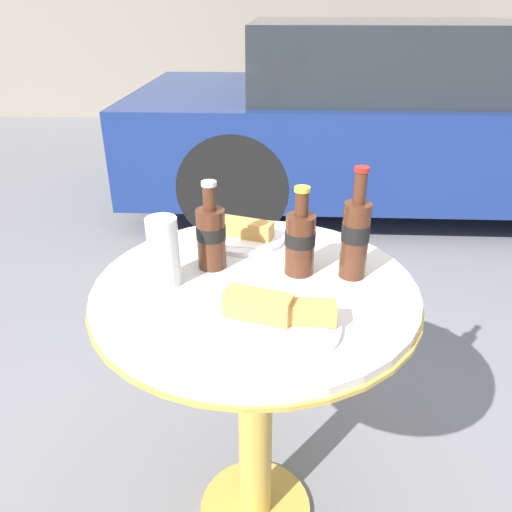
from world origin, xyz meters
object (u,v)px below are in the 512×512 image
Objects in this scene: bistro_table at (255,345)px; cola_bottle_right at (211,234)px; cola_bottle_center at (300,240)px; drinking_glass at (164,254)px; parked_car at (403,118)px; lunch_plate_far at (246,234)px; cola_bottle_left at (355,235)px; lunch_plate_near at (280,318)px.

bistro_table is 0.29m from cola_bottle_right.
cola_bottle_center is at bearing 30.06° from bistro_table.
drinking_glass is (-0.09, -0.08, -0.01)m from cola_bottle_right.
bistro_table is 0.20× the size of parked_car.
cola_bottle_center reaches higher than bistro_table.
cola_bottle_center is 0.05× the size of parked_car.
cola_bottle_center is 1.00× the size of lunch_plate_far.
cola_bottle_left is 0.33m from cola_bottle_right.
parked_car is (1.03, 2.64, -0.27)m from cola_bottle_right.
lunch_plate_far is (-0.04, 0.23, 0.19)m from bistro_table.
lunch_plate_near is at bearing -100.85° from cola_bottle_center.
drinking_glass reaches higher than bistro_table.
cola_bottle_left is at bearing -35.01° from lunch_plate_far.
parked_car is (0.83, 2.66, -0.26)m from cola_bottle_center.
lunch_plate_near is at bearing -127.57° from cola_bottle_left.
cola_bottle_left is at bearing 12.02° from bistro_table.
lunch_plate_near reaches higher than lunch_plate_far.
cola_bottle_center is at bearing 175.10° from cola_bottle_left.
cola_bottle_center is 1.34× the size of drinking_glass.
lunch_plate_far is at bearing -111.09° from parked_car.
lunch_plate_near is (-0.16, -0.21, -0.08)m from cola_bottle_left.
lunch_plate_near is 0.40m from lunch_plate_far.
cola_bottle_left is 2.78m from parked_car.
parked_car reaches higher than lunch_plate_far.
bistro_table is 0.35m from cola_bottle_left.
parked_car reaches higher than cola_bottle_left.
parked_car reaches higher than cola_bottle_center.
parked_car is (0.96, 2.49, -0.20)m from lunch_plate_far.
cola_bottle_center reaches higher than lunch_plate_near.
cola_bottle_right is (-0.11, 0.08, 0.25)m from bistro_table.
cola_bottle_center is (-0.12, 0.01, -0.02)m from cola_bottle_left.
parked_car is (1.12, 2.72, -0.25)m from drinking_glass.
bistro_table is 0.31m from drinking_glass.
lunch_plate_far is at bearing 103.23° from lunch_plate_near.
cola_bottle_center is (0.21, -0.02, -0.00)m from cola_bottle_right.
parked_car reaches higher than bistro_table.
parked_car is (0.87, 2.88, -0.20)m from lunch_plate_near.
drinking_glass is (-0.42, -0.05, -0.03)m from cola_bottle_left.
cola_bottle_left reaches higher than lunch_plate_far.
cola_bottle_center is 2.80m from parked_car.
lunch_plate_near is 3.02m from parked_car.
drinking_glass is 0.31m from lunch_plate_near.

